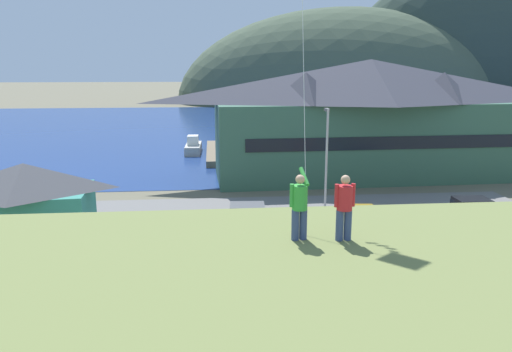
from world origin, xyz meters
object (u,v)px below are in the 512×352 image
object	(u,v)px
harbor_lodge	(369,116)
parked_car_front_row_end	(136,262)
moored_boat_wharfside	(193,147)
person_companion	(344,206)
parked_car_back_row_left	(323,247)
parked_car_mid_row_center	(359,221)
parking_light_pole	(326,154)
storage_shed_near_lot	(28,211)
wharf_dock	(221,153)
parked_car_mid_row_far	(246,218)
parked_car_front_row_red	(473,211)
person_kite_flyer	(299,204)
parked_car_back_row_right	(421,249)

from	to	relation	value
harbor_lodge	parked_car_front_row_end	xyz separation A→B (m)	(-18.05, -21.34, -4.62)
moored_boat_wharfside	person_companion	world-z (taller)	person_companion
parked_car_back_row_left	parked_car_mid_row_center	bearing A→B (deg)	52.65
parking_light_pole	person_companion	distance (m)	21.29
storage_shed_near_lot	wharf_dock	size ratio (longest dim) A/B	0.50
harbor_lodge	parked_car_mid_row_center	bearing A→B (deg)	-109.10
moored_boat_wharfside	parked_car_front_row_end	distance (m)	35.69
moored_boat_wharfside	parking_light_pole	size ratio (longest dim) A/B	0.77
wharf_dock	moored_boat_wharfside	xyz separation A→B (m)	(-3.20, 1.99, 0.37)
parked_car_mid_row_far	wharf_dock	bearing A→B (deg)	92.19
parked_car_front_row_red	person_kite_flyer	bearing A→B (deg)	-130.63
parked_car_front_row_red	moored_boat_wharfside	bearing A→B (deg)	122.90
harbor_lodge	wharf_dock	distance (m)	18.96
parking_light_pole	parked_car_front_row_red	bearing A→B (deg)	-23.33
parked_car_mid_row_center	person_kite_flyer	bearing A→B (deg)	-112.73
parked_car_back_row_left	parked_car_mid_row_far	xyz separation A→B (m)	(-3.61, 5.29, 0.00)
person_kite_flyer	parked_car_front_row_end	bearing A→B (deg)	120.21
parked_car_mid_row_far	parked_car_back_row_right	size ratio (longest dim) A/B	1.01
harbor_lodge	parking_light_pole	distance (m)	12.92
storage_shed_near_lot	parking_light_pole	xyz separation A→B (m)	(17.56, 6.94, 1.53)
wharf_dock	moored_boat_wharfside	bearing A→B (deg)	148.10
parked_car_front_row_red	parked_car_back_row_left	bearing A→B (deg)	-153.89
parked_car_back_row_right	person_companion	xyz separation A→B (m)	(-7.14, -10.76, 5.62)
parked_car_mid_row_center	parked_car_back_row_right	distance (m)	5.16
parked_car_front_row_end	parking_light_pole	bearing A→B (deg)	41.58
parking_light_pole	parked_car_back_row_right	bearing A→B (deg)	-74.75
wharf_dock	parking_light_pole	bearing A→B (deg)	-73.58
wharf_dock	parked_car_mid_row_center	xyz separation A→B (m)	(7.78, -28.50, 0.71)
wharf_dock	person_kite_flyer	bearing A→B (deg)	-88.29
parked_car_back_row_right	parking_light_pole	xyz separation A→B (m)	(-2.70, 9.92, 3.21)
parked_car_front_row_end	parked_car_back_row_right	world-z (taller)	same
wharf_dock	person_companion	bearing A→B (deg)	-86.81
parked_car_front_row_red	parked_car_mid_row_far	world-z (taller)	same
parked_car_mid_row_center	parked_car_front_row_end	distance (m)	13.48
storage_shed_near_lot	wharf_dock	distance (m)	32.25
wharf_dock	parking_light_pole	size ratio (longest dim) A/B	1.95
harbor_lodge	parked_car_mid_row_far	xyz separation A→B (m)	(-12.34, -14.98, -4.62)
harbor_lodge	parked_car_front_row_end	distance (m)	28.33
parked_car_front_row_end	parked_car_mid_row_far	size ratio (longest dim) A/B	0.98
harbor_lodge	storage_shed_near_lot	distance (m)	30.19
parked_car_front_row_end	harbor_lodge	bearing A→B (deg)	49.78
parked_car_mid_row_far	person_kite_flyer	distance (m)	17.57
storage_shed_near_lot	person_companion	bearing A→B (deg)	-46.33
person_kite_flyer	person_companion	bearing A→B (deg)	-7.46
parking_light_pole	storage_shed_near_lot	bearing A→B (deg)	-158.43
harbor_lodge	parked_car_front_row_red	xyz separation A→B (m)	(2.29, -14.87, -4.62)
moored_boat_wharfside	parked_car_back_row_right	world-z (taller)	moored_boat_wharfside
parked_car_back_row_left	person_companion	size ratio (longest dim) A/B	2.45
parked_car_front_row_end	parking_light_pole	distance (m)	15.79
parked_car_front_row_red	parked_car_mid_row_far	distance (m)	14.63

